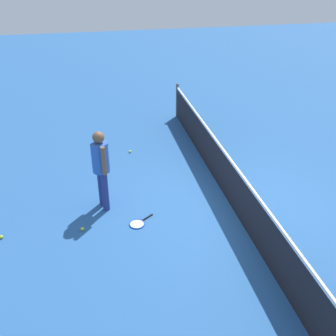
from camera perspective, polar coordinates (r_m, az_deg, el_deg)
The scene contains 7 objects.
ground_plane at distance 8.35m, azimuth 9.11°, elevation -5.26°, with size 40.00×40.00×0.00m, color #265693.
court_net at distance 8.08m, azimuth 9.39°, elevation -2.34°, with size 10.09×0.09×1.07m.
player_near_side at distance 7.76m, azimuth -9.76°, elevation 0.57°, with size 0.53×0.42×1.70m.
tennis_racket_near_player at distance 7.73m, azimuth -4.40°, elevation -8.04°, with size 0.48×0.58×0.03m.
tennis_ball_near_player at distance 7.71m, azimuth -12.37°, elevation -8.66°, with size 0.07×0.07×0.07m, color #C6E033.
tennis_ball_by_net at distance 7.97m, azimuth -23.11°, elevation -9.23°, with size 0.07×0.07×0.07m, color #C6E033.
tennis_ball_baseline at distance 10.32m, azimuth -5.55°, elevation 2.42°, with size 0.07×0.07×0.07m, color #C6E033.
Camera 1 is at (6.35, -2.68, 4.72)m, focal length 41.82 mm.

